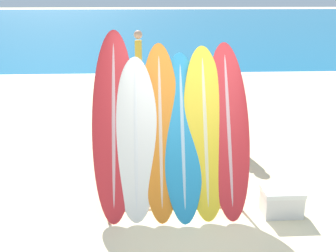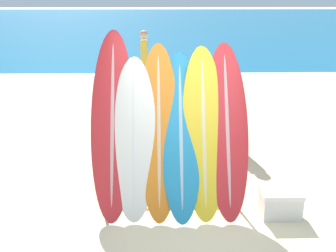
% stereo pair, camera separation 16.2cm
% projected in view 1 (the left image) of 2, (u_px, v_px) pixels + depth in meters
% --- Properties ---
extents(ground_plane, '(160.00, 160.00, 0.00)m').
position_uv_depth(ground_plane, '(206.00, 229.00, 4.91)').
color(ground_plane, beige).
extents(ocean_water, '(120.00, 60.00, 0.01)m').
position_uv_depth(ocean_water, '(153.00, 21.00, 41.84)').
color(ocean_water, '#146693').
rests_on(ocean_water, ground_plane).
extents(surfboard_rack, '(1.86, 0.04, 0.87)m').
position_uv_depth(surfboard_rack, '(171.00, 174.00, 5.32)').
color(surfboard_rack, '#28282D').
rests_on(surfboard_rack, ground_plane).
extents(surfboard_slot_0, '(0.58, 1.26, 2.34)m').
position_uv_depth(surfboard_slot_0, '(114.00, 123.00, 5.19)').
color(surfboard_slot_0, red).
rests_on(surfboard_slot_0, ground_plane).
extents(surfboard_slot_1, '(0.59, 1.07, 2.00)m').
position_uv_depth(surfboard_slot_1, '(136.00, 137.00, 5.17)').
color(surfboard_slot_1, silver).
rests_on(surfboard_slot_1, ground_plane).
extents(surfboard_slot_2, '(0.54, 1.22, 2.16)m').
position_uv_depth(surfboard_slot_2, '(160.00, 130.00, 5.21)').
color(surfboard_slot_2, orange).
rests_on(surfboard_slot_2, ground_plane).
extents(surfboard_slot_3, '(0.56, 1.24, 2.04)m').
position_uv_depth(surfboard_slot_3, '(182.00, 135.00, 5.21)').
color(surfboard_slot_3, teal).
rests_on(surfboard_slot_3, ground_plane).
extents(surfboard_slot_4, '(0.59, 1.17, 2.13)m').
position_uv_depth(surfboard_slot_4, '(205.00, 131.00, 5.23)').
color(surfboard_slot_4, yellow).
rests_on(surfboard_slot_4, ground_plane).
extents(surfboard_slot_5, '(0.57, 1.23, 2.17)m').
position_uv_depth(surfboard_slot_5, '(228.00, 128.00, 5.25)').
color(surfboard_slot_5, red).
rests_on(surfboard_slot_5, ground_plane).
extents(person_near_water, '(0.30, 0.24, 1.80)m').
position_uv_depth(person_near_water, '(224.00, 93.00, 7.56)').
color(person_near_water, '#846047').
rests_on(person_near_water, ground_plane).
extents(person_mid_beach, '(0.24, 0.30, 1.81)m').
position_uv_depth(person_mid_beach, '(139.00, 60.00, 11.29)').
color(person_mid_beach, tan).
rests_on(person_mid_beach, ground_plane).
extents(cooler_box, '(0.52, 0.35, 0.36)m').
position_uv_depth(cooler_box, '(282.00, 202.00, 5.20)').
color(cooler_box, silver).
rests_on(cooler_box, ground_plane).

